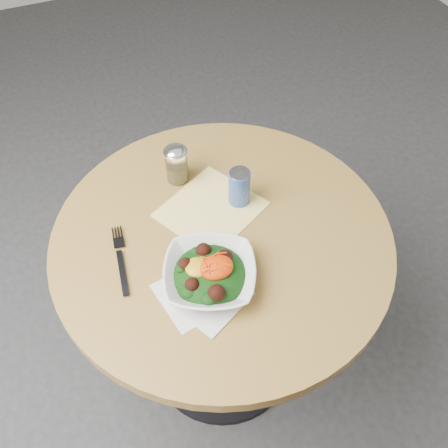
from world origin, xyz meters
The scene contains 8 objects.
ground centered at (0.00, 0.00, 0.00)m, with size 6.00×6.00×0.00m, color #2D2D30.
table centered at (0.00, 0.00, 0.55)m, with size 0.90×0.90×0.75m.
cloth_napkin centered at (0.00, 0.09, 0.75)m, with size 0.25×0.23×0.00m, color yellow.
paper_napkins centered at (-0.12, -0.15, 0.75)m, with size 0.23×0.22×0.00m.
salad_bowl centered at (-0.08, -0.12, 0.78)m, with size 0.29×0.29×0.08m.
fork centered at (-0.27, 0.03, 0.76)m, with size 0.05×0.22×0.00m.
spice_shaker centered at (-0.04, 0.23, 0.81)m, with size 0.07×0.07×0.12m.
beverage_can centered at (0.09, 0.09, 0.81)m, with size 0.06×0.06×0.11m.
Camera 1 is at (-0.30, -0.75, 1.78)m, focal length 40.00 mm.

